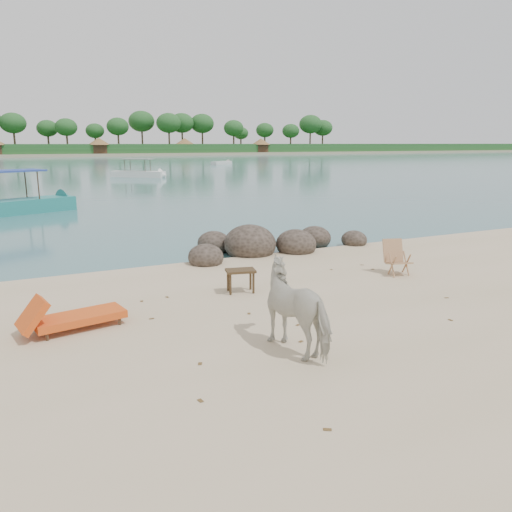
{
  "coord_description": "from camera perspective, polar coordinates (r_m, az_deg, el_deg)",
  "views": [
    {
      "loc": [
        -5.12,
        -7.22,
        3.32
      ],
      "look_at": [
        -0.66,
        2.0,
        1.0
      ],
      "focal_mm": 35.0,
      "sensor_mm": 36.0,
      "label": 1
    }
  ],
  "objects": [
    {
      "name": "water",
      "position": [
        97.41,
        -23.15,
        9.82
      ],
      "size": [
        400.0,
        400.0,
        0.0
      ],
      "primitive_type": "plane",
      "color": "#346069",
      "rests_on": "ground"
    },
    {
      "name": "far_shore",
      "position": [
        177.33,
        -24.6,
        10.57
      ],
      "size": [
        420.0,
        90.0,
        1.4
      ],
      "primitive_type": "cube",
      "color": "tan",
      "rests_on": "ground"
    },
    {
      "name": "far_scenery",
      "position": [
        144.01,
        -24.3,
        11.6
      ],
      "size": [
        420.0,
        18.0,
        9.5
      ],
      "color": "#1E4C1E",
      "rests_on": "ground"
    },
    {
      "name": "boulders",
      "position": [
        15.58,
        1.08,
        1.29
      ],
      "size": [
        6.31,
        2.82,
        1.18
      ],
      "rotation": [
        0.0,
        0.0,
        -0.1
      ],
      "color": "#2C251D",
      "rests_on": "ground"
    },
    {
      "name": "cow",
      "position": [
        8.14,
        5.07,
        -5.98
      ],
      "size": [
        1.12,
        1.81,
        1.42
      ],
      "primitive_type": "imported",
      "rotation": [
        0.0,
        0.0,
        3.36
      ],
      "color": "beige",
      "rests_on": "ground"
    },
    {
      "name": "side_table",
      "position": [
        11.24,
        -1.77,
        -3.03
      ],
      "size": [
        0.73,
        0.55,
        0.52
      ],
      "primitive_type": null,
      "rotation": [
        0.0,
        0.0,
        -0.23
      ],
      "color": "#342315",
      "rests_on": "ground"
    },
    {
      "name": "lounge_chair",
      "position": [
        9.65,
        -19.54,
        -6.27
      ],
      "size": [
        2.07,
        1.04,
        0.59
      ],
      "primitive_type": null,
      "rotation": [
        0.0,
        0.0,
        0.18
      ],
      "color": "#E44E1A",
      "rests_on": "ground"
    },
    {
      "name": "deck_chair",
      "position": [
        13.19,
        16.08,
        -0.33
      ],
      "size": [
        0.72,
        0.76,
        0.89
      ],
      "primitive_type": null,
      "rotation": [
        0.0,
        0.0,
        -0.29
      ],
      "color": "#A57852",
      "rests_on": "ground"
    },
    {
      "name": "boat_near",
      "position": [
        26.81,
        -26.76,
        7.97
      ],
      "size": [
        7.1,
        4.18,
        3.41
      ],
      "primitive_type": null,
      "rotation": [
        0.0,
        0.0,
        0.4
      ],
      "color": "#217B78",
      "rests_on": "water"
    },
    {
      "name": "boat_mid",
      "position": [
        52.38,
        -13.41,
        10.45
      ],
      "size": [
        5.66,
        5.0,
        3.01
      ],
      "primitive_type": null,
      "rotation": [
        0.0,
        0.0,
        -0.69
      ],
      "color": "silver",
      "rests_on": "water"
    },
    {
      "name": "boat_far",
      "position": [
        81.91,
        -3.96,
        10.63
      ],
      "size": [
        4.81,
        3.72,
        0.58
      ],
      "primitive_type": null,
      "rotation": [
        0.0,
        0.0,
        0.59
      ],
      "color": "silver",
      "rests_on": "water"
    },
    {
      "name": "dead_leaves",
      "position": [
        10.05,
        4.18,
        -6.53
      ],
      "size": [
        6.67,
        6.54,
        0.0
      ],
      "color": "brown",
      "rests_on": "ground"
    }
  ]
}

